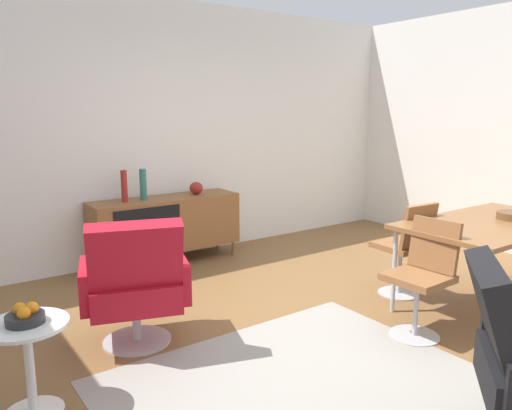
{
  "coord_description": "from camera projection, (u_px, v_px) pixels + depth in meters",
  "views": [
    {
      "loc": [
        -2.46,
        -2.45,
        1.63
      ],
      "look_at": [
        -0.18,
        0.73,
        0.88
      ],
      "focal_mm": 34.61,
      "sensor_mm": 36.0,
      "label": 1
    }
  ],
  "objects": [
    {
      "name": "dining_chair_back_left",
      "position": [
        407.0,
        245.0,
        4.31
      ],
      "size": [
        0.42,
        0.44,
        0.86
      ],
      "color": "brown",
      "rests_on": "ground_plane"
    },
    {
      "name": "fruit_bowl",
      "position": [
        25.0,
        316.0,
        2.61
      ],
      "size": [
        0.2,
        0.2,
        0.11
      ],
      "color": "#262628",
      "rests_on": "side_table_round"
    },
    {
      "name": "lounge_chair_red",
      "position": [
        135.0,
        282.0,
        3.38
      ],
      "size": [
        0.84,
        0.81,
        0.95
      ],
      "color": "red",
      "rests_on": "ground_plane"
    },
    {
      "name": "dining_table",
      "position": [
        492.0,
        226.0,
        4.03
      ],
      "size": [
        1.6,
        0.9,
        0.74
      ],
      "color": "brown",
      "rests_on": "ground_plane"
    },
    {
      "name": "vase_ceramic_small",
      "position": [
        143.0,
        184.0,
        5.06
      ],
      "size": [
        0.07,
        0.07,
        0.32
      ],
      "color": "#337266",
      "rests_on": "sideboard"
    },
    {
      "name": "vase_cobalt",
      "position": [
        196.0,
        188.0,
        5.43
      ],
      "size": [
        0.15,
        0.15,
        0.14
      ],
      "color": "maroon",
      "rests_on": "sideboard"
    },
    {
      "name": "area_rug",
      "position": [
        299.0,
        386.0,
        2.95
      ],
      "size": [
        2.2,
        1.7,
        0.01
      ],
      "primitive_type": "cube",
      "color": "gray",
      "rests_on": "ground_plane"
    },
    {
      "name": "ground_plane",
      "position": [
        333.0,
        333.0,
        3.67
      ],
      "size": [
        8.32,
        8.32,
        0.0
      ],
      "primitive_type": "plane",
      "color": "brown"
    },
    {
      "name": "sideboard",
      "position": [
        166.0,
        223.0,
        5.28
      ],
      "size": [
        1.6,
        0.45,
        0.72
      ],
      "color": "brown",
      "rests_on": "ground_plane"
    },
    {
      "name": "side_table_round",
      "position": [
        29.0,
        358.0,
        2.65
      ],
      "size": [
        0.44,
        0.44,
        0.52
      ],
      "color": "white",
      "rests_on": "ground_plane"
    },
    {
      "name": "dining_chair_near_window",
      "position": [
        423.0,
        274.0,
        3.56
      ],
      "size": [
        0.44,
        0.41,
        0.86
      ],
      "color": "brown",
      "rests_on": "ground_plane"
    },
    {
      "name": "vase_sculptural_dark",
      "position": [
        124.0,
        186.0,
        4.95
      ],
      "size": [
        0.06,
        0.06,
        0.32
      ],
      "color": "maroon",
      "rests_on": "sideboard"
    },
    {
      "name": "wall_back",
      "position": [
        171.0,
        131.0,
        5.48
      ],
      "size": [
        6.8,
        0.12,
        2.8
      ],
      "primitive_type": "cube",
      "color": "white",
      "rests_on": "ground_plane"
    }
  ]
}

